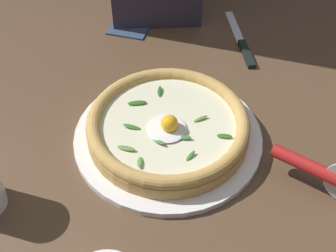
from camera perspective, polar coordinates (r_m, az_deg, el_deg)
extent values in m
cube|color=brown|center=(0.81, 1.40, -1.55)|extent=(2.40, 2.40, 0.03)
cylinder|color=white|center=(0.78, 0.00, -1.32)|extent=(0.33, 0.33, 0.01)
cylinder|color=tan|center=(0.77, 0.00, -0.42)|extent=(0.28, 0.28, 0.02)
torus|color=tan|center=(0.76, 0.00, 0.52)|extent=(0.28, 0.28, 0.02)
cylinder|color=#EEEAC3|center=(0.76, 0.00, 0.31)|extent=(0.24, 0.24, 0.00)
ellipsoid|color=white|center=(0.75, -0.16, -0.27)|extent=(0.07, 0.07, 0.01)
sphere|color=yellow|center=(0.74, 0.17, 0.34)|extent=(0.03, 0.03, 0.03)
ellipsoid|color=#3F8031|center=(0.75, -4.59, -0.33)|extent=(0.02, 0.03, 0.01)
ellipsoid|color=#3E8139|center=(0.71, 2.94, -3.86)|extent=(0.02, 0.02, 0.01)
ellipsoid|color=#347238|center=(0.73, 1.94, -1.49)|extent=(0.02, 0.03, 0.01)
ellipsoid|color=#608F3B|center=(0.76, 4.22, 0.96)|extent=(0.01, 0.03, 0.01)
ellipsoid|color=#316422|center=(0.74, 7.30, -1.29)|extent=(0.02, 0.03, 0.01)
ellipsoid|color=#2C691F|center=(0.79, -4.01, 3.01)|extent=(0.02, 0.04, 0.01)
ellipsoid|color=#5B883A|center=(0.72, -5.43, -2.88)|extent=(0.03, 0.03, 0.01)
ellipsoid|color=#296421|center=(0.81, -1.06, 4.50)|extent=(0.03, 0.02, 0.01)
ellipsoid|color=#438244|center=(0.73, -1.21, -2.00)|extent=(0.03, 0.02, 0.01)
ellipsoid|color=#509339|center=(0.70, -3.68, -4.66)|extent=(0.03, 0.02, 0.01)
cylinder|color=#B21D1C|center=(0.72, 17.32, -4.77)|extent=(0.10, 0.08, 0.02)
cube|color=silver|center=(1.07, 8.61, 12.60)|extent=(0.13, 0.04, 0.00)
cube|color=black|center=(0.98, 10.12, 9.18)|extent=(0.09, 0.03, 0.01)
cube|color=#31435F|center=(1.08, -4.46, 13.52)|extent=(0.17, 0.15, 0.01)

